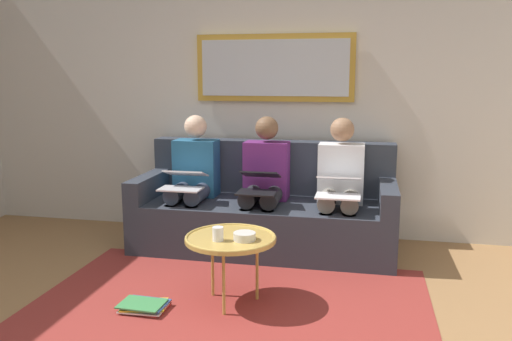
{
  "coord_description": "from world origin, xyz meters",
  "views": [
    {
      "loc": [
        -0.83,
        2.24,
        1.49
      ],
      "look_at": [
        0.0,
        -1.7,
        0.75
      ],
      "focal_mm": 36.68,
      "sensor_mm": 36.0,
      "label": 1
    }
  ],
  "objects": [
    {
      "name": "wall_rear",
      "position": [
        0.0,
        -2.6,
        1.3
      ],
      "size": [
        6.0,
        0.12,
        2.6
      ],
      "primitive_type": "cube",
      "color": "beige",
      "rests_on": "ground_plane"
    },
    {
      "name": "area_rug",
      "position": [
        0.0,
        -0.85,
        0.0
      ],
      "size": [
        2.6,
        1.8,
        0.01
      ],
      "primitive_type": "cube",
      "color": "maroon",
      "rests_on": "ground_plane"
    },
    {
      "name": "couch",
      "position": [
        0.0,
        -2.12,
        0.31
      ],
      "size": [
        2.2,
        0.9,
        0.9
      ],
      "color": "#2D333D",
      "rests_on": "ground_plane"
    },
    {
      "name": "framed_mirror",
      "position": [
        0.0,
        -2.51,
        1.55
      ],
      "size": [
        1.45,
        0.05,
        0.6
      ],
      "color": "#B7892D"
    },
    {
      "name": "coffee_table",
      "position": [
        -0.0,
        -0.9,
        0.44
      ],
      "size": [
        0.59,
        0.59,
        0.47
      ],
      "color": "tan",
      "rests_on": "ground_plane"
    },
    {
      "name": "cup",
      "position": [
        0.06,
        -0.81,
        0.5
      ],
      "size": [
        0.07,
        0.07,
        0.09
      ],
      "primitive_type": "cylinder",
      "color": "silver",
      "rests_on": "coffee_table"
    },
    {
      "name": "bowl",
      "position": [
        -0.1,
        -0.86,
        0.48
      ],
      "size": [
        0.14,
        0.14,
        0.05
      ],
      "primitive_type": "cylinder",
      "color": "beige",
      "rests_on": "coffee_table"
    },
    {
      "name": "person_left",
      "position": [
        -0.64,
        -2.05,
        0.61
      ],
      "size": [
        0.38,
        0.58,
        1.14
      ],
      "color": "silver",
      "rests_on": "couch"
    },
    {
      "name": "laptop_white",
      "position": [
        -0.64,
        -1.81,
        0.63
      ],
      "size": [
        0.34,
        0.36,
        0.15
      ],
      "color": "white"
    },
    {
      "name": "person_middle",
      "position": [
        0.0,
        -2.05,
        0.61
      ],
      "size": [
        0.38,
        0.58,
        1.14
      ],
      "color": "#66236B",
      "rests_on": "couch"
    },
    {
      "name": "laptop_black",
      "position": [
        0.0,
        -1.82,
        0.63
      ],
      "size": [
        0.31,
        0.39,
        0.17
      ],
      "color": "black"
    },
    {
      "name": "person_right",
      "position": [
        0.64,
        -2.05,
        0.61
      ],
      "size": [
        0.38,
        0.58,
        1.14
      ],
      "color": "#235B84",
      "rests_on": "couch"
    },
    {
      "name": "laptop_silver",
      "position": [
        0.64,
        -1.81,
        0.63
      ],
      "size": [
        0.35,
        0.34,
        0.15
      ],
      "color": "silver"
    },
    {
      "name": "magazine_stack",
      "position": [
        0.52,
        -0.68,
        0.03
      ],
      "size": [
        0.32,
        0.26,
        0.05
      ],
      "color": "red",
      "rests_on": "ground_plane"
    }
  ]
}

